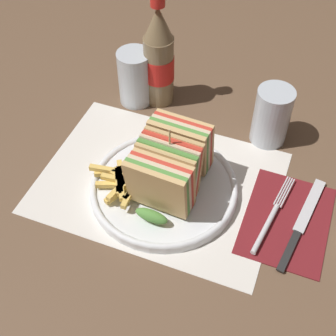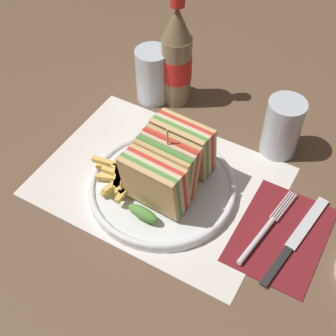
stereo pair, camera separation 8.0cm
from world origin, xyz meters
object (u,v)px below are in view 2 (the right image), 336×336
(plate_main, at_px, (162,187))
(knife, at_px, (295,240))
(fork, at_px, (262,233))
(glass_near, at_px, (282,130))
(coke_bottle_near, at_px, (177,59))
(club_sandwich, at_px, (168,166))
(glass_far, at_px, (153,78))

(plate_main, bearing_deg, knife, 3.08)
(fork, height_order, glass_near, glass_near)
(fork, relative_size, glass_near, 1.52)
(coke_bottle_near, height_order, glass_near, coke_bottle_near)
(plate_main, bearing_deg, fork, -0.46)
(club_sandwich, height_order, coke_bottle_near, coke_bottle_near)
(coke_bottle_near, bearing_deg, glass_near, -8.08)
(plate_main, height_order, coke_bottle_near, coke_bottle_near)
(club_sandwich, xyz_separation_m, knife, (0.23, 0.01, -0.06))
(glass_near, xyz_separation_m, glass_far, (-0.28, 0.01, -0.00))
(fork, bearing_deg, plate_main, -171.90)
(glass_near, bearing_deg, club_sandwich, -123.62)
(glass_near, bearing_deg, coke_bottle_near, 171.92)
(glass_near, bearing_deg, knife, -61.35)
(knife, distance_m, glass_near, 0.21)
(coke_bottle_near, xyz_separation_m, glass_near, (0.24, -0.03, -0.05))
(glass_far, bearing_deg, knife, -27.13)
(plate_main, distance_m, glass_near, 0.24)
(plate_main, relative_size, fork, 1.47)
(club_sandwich, bearing_deg, glass_far, 126.64)
(fork, xyz_separation_m, knife, (0.05, 0.01, -0.00))
(coke_bottle_near, bearing_deg, glass_far, -156.06)
(fork, relative_size, knife, 0.85)
(knife, bearing_deg, coke_bottle_near, 156.02)
(plate_main, bearing_deg, coke_bottle_near, 113.55)
(plate_main, xyz_separation_m, coke_bottle_near, (-0.10, 0.23, 0.09))
(knife, xyz_separation_m, coke_bottle_near, (-0.34, 0.21, 0.10))
(knife, xyz_separation_m, glass_far, (-0.38, 0.19, 0.04))
(coke_bottle_near, distance_m, glass_near, 0.24)
(club_sandwich, relative_size, glass_far, 1.53)
(plate_main, distance_m, coke_bottle_near, 0.26)
(fork, bearing_deg, club_sandwich, -172.30)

